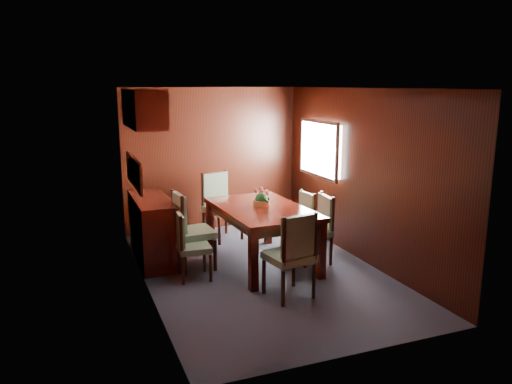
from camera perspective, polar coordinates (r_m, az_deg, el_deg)
name	(u,v)px	position (r m, az deg, el deg)	size (l,w,h in m)	color
ground	(261,272)	(6.74, 0.58, -9.08)	(4.50, 4.50, 0.00)	#343747
room_shell	(245,147)	(6.60, -1.31, 5.11)	(3.06, 4.52, 2.41)	black
sideboard	(153,229)	(7.19, -11.74, -4.16)	(0.48, 1.40, 0.90)	#390C07
dining_table	(262,215)	(6.81, 0.65, -2.65)	(1.16, 1.78, 0.81)	#390C07
chair_left_near	(188,242)	(6.40, -7.75, -5.69)	(0.43, 0.44, 0.89)	black
chair_left_far	(188,226)	(6.71, -7.74, -3.92)	(0.52, 0.54, 1.07)	black
chair_right_near	(318,225)	(7.01, 7.11, -3.72)	(0.48, 0.49, 0.96)	black
chair_right_far	(301,217)	(7.60, 5.20, -2.85)	(0.43, 0.44, 0.86)	black
chair_head	(293,251)	(5.76, 4.24, -6.74)	(0.56, 0.55, 1.04)	black
chair_foot	(220,202)	(8.02, -4.19, -1.13)	(0.64, 0.63, 1.08)	black
flower_centerpiece	(262,197)	(6.84, 0.64, -0.56)	(0.25, 0.25, 0.25)	#BA7038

